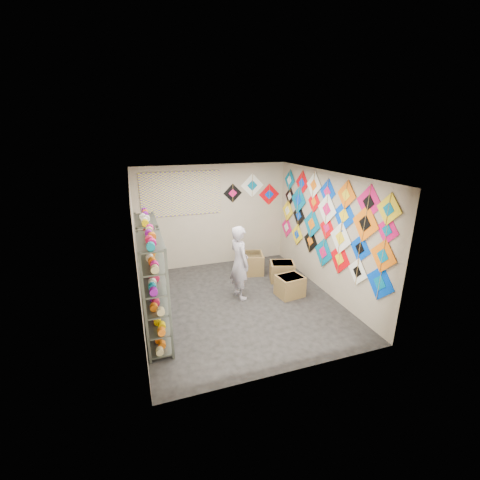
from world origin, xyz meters
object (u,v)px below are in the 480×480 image
object	(u,v)px
shelf_rack_front	(155,293)
carton_c	(252,263)
carton_a	(290,286)
shelf_rack_back	(149,264)
carton_b	(282,271)
shopkeeper	(239,262)

from	to	relation	value
shelf_rack_front	carton_c	distance (m)	3.44
carton_c	carton_a	bearing A→B (deg)	-62.41
carton_c	shelf_rack_front	bearing A→B (deg)	-126.02
shelf_rack_front	carton_a	world-z (taller)	shelf_rack_front
shelf_rack_front	carton_a	xyz separation A→B (m)	(2.92, 0.77, -0.72)
shelf_rack_front	carton_c	xyz separation A→B (m)	(2.56, 2.20, -0.69)
shelf_rack_front	shelf_rack_back	world-z (taller)	same
carton_b	carton_a	bearing A→B (deg)	-84.49
carton_a	carton_b	size ratio (longest dim) A/B	0.97
carton_a	carton_b	bearing A→B (deg)	69.62
carton_b	carton_c	size ratio (longest dim) A/B	0.96
shopkeeper	carton_b	distance (m)	1.45
carton_a	carton_b	world-z (taller)	carton_b
shopkeeper	carton_c	bearing A→B (deg)	-42.60
shelf_rack_back	carton_b	xyz separation A→B (m)	(3.09, 0.23, -0.72)
shopkeeper	carton_c	size ratio (longest dim) A/B	2.74
shopkeeper	carton_a	bearing A→B (deg)	-116.01
carton_b	carton_c	world-z (taller)	carton_c
shelf_rack_back	carton_c	distance (m)	2.80
shelf_rack_front	carton_a	bearing A→B (deg)	14.78
shopkeeper	carton_c	xyz separation A→B (m)	(0.71, 1.12, -0.56)
shopkeeper	carton_a	xyz separation A→B (m)	(1.08, -0.31, -0.58)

